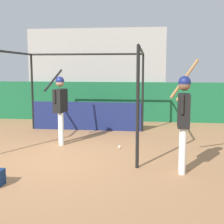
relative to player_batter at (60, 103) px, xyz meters
The scene contains 7 objects.
ground_plane 1.96m from the player_batter, 81.05° to the right, with size 60.00×60.00×0.00m, color #A8754C.
outfield_wall 3.94m from the player_batter, 86.35° to the left, with size 24.00×0.12×1.51m.
bleacher_section 6.02m from the player_batter, 87.61° to the left, with size 5.40×4.00×3.59m.
batting_cage 1.25m from the player_batter, 76.17° to the left, with size 3.75×3.84×2.52m.
player_batter is the anchor object (origin of this frame).
player_waiting 3.61m from the player_batter, 32.94° to the right, with size 0.55×0.80×2.22m.
baseball 1.97m from the player_batter, ahead, with size 0.07×0.07×0.07m.
Camera 1 is at (2.15, -6.45, 2.05)m, focal length 50.00 mm.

